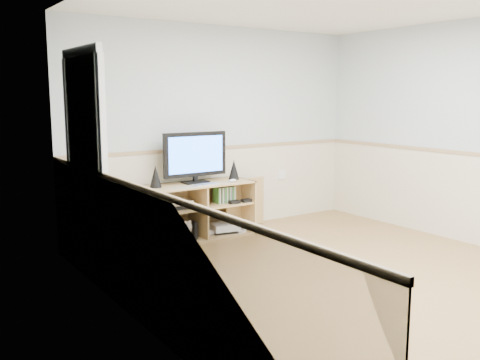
% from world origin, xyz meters
% --- Properties ---
extents(room, '(4.04, 4.54, 2.54)m').
position_xyz_m(room, '(-0.06, 0.12, 1.22)').
color(room, '#A77D4A').
rests_on(room, ground).
extents(media_cabinet, '(2.08, 0.50, 0.65)m').
position_xyz_m(media_cabinet, '(-0.45, 2.03, 0.33)').
color(media_cabinet, tan).
rests_on(media_cabinet, floor).
extents(monitor, '(0.80, 0.18, 0.59)m').
position_xyz_m(monitor, '(-0.45, 2.02, 0.97)').
color(monitor, black).
rests_on(monitor, media_cabinet).
extents(speaker_left, '(0.13, 0.13, 0.25)m').
position_xyz_m(speaker_left, '(-0.97, 1.99, 0.77)').
color(speaker_left, black).
rests_on(speaker_left, media_cabinet).
extents(speaker_right, '(0.13, 0.13, 0.24)m').
position_xyz_m(speaker_right, '(0.07, 1.99, 0.77)').
color(speaker_right, black).
rests_on(speaker_right, media_cabinet).
extents(keyboard, '(0.31, 0.14, 0.01)m').
position_xyz_m(keyboard, '(-0.43, 1.83, 0.66)').
color(keyboard, white).
rests_on(keyboard, media_cabinet).
extents(mouse, '(0.10, 0.08, 0.04)m').
position_xyz_m(mouse, '(-0.05, 1.83, 0.67)').
color(mouse, white).
rests_on(mouse, media_cabinet).
extents(av_components, '(0.50, 0.30, 0.47)m').
position_xyz_m(av_components, '(-0.81, 1.97, 0.22)').
color(av_components, black).
rests_on(av_components, media_cabinet).
extents(game_consoles, '(0.46, 0.31, 0.11)m').
position_xyz_m(game_consoles, '(-0.11, 1.96, 0.07)').
color(game_consoles, white).
rests_on(game_consoles, media_cabinet).
extents(game_cases, '(0.24, 0.13, 0.19)m').
position_xyz_m(game_cases, '(-0.10, 1.95, 0.48)').
color(game_cases, '#3F8C3F').
rests_on(game_cases, media_cabinet).
extents(wall_outlet, '(0.12, 0.03, 0.12)m').
position_xyz_m(wall_outlet, '(1.00, 2.23, 0.60)').
color(wall_outlet, white).
rests_on(wall_outlet, wall_back).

